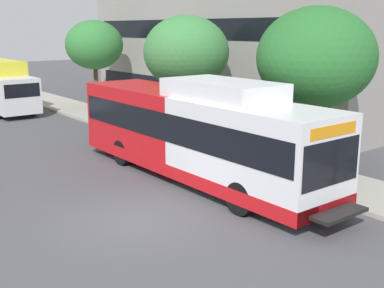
{
  "coord_description": "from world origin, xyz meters",
  "views": [
    {
      "loc": [
        -6.7,
        -11.23,
        5.31
      ],
      "look_at": [
        2.9,
        1.07,
        1.6
      ],
      "focal_mm": 45.83,
      "sensor_mm": 36.0,
      "label": 1
    }
  ],
  "objects_px": {
    "transit_bus": "(196,133)",
    "street_tree_near_stop": "(316,58)",
    "street_tree_mid_block": "(186,52)",
    "street_tree_far_block": "(94,45)",
    "box_truck_background": "(2,85)"
  },
  "relations": [
    {
      "from": "transit_bus",
      "to": "street_tree_near_stop",
      "type": "height_order",
      "value": "street_tree_near_stop"
    },
    {
      "from": "transit_bus",
      "to": "street_tree_mid_block",
      "type": "bearing_deg",
      "value": 55.44
    },
    {
      "from": "street_tree_mid_block",
      "to": "street_tree_far_block",
      "type": "relative_size",
      "value": 1.02
    },
    {
      "from": "street_tree_far_block",
      "to": "box_truck_background",
      "type": "bearing_deg",
      "value": 147.92
    },
    {
      "from": "street_tree_mid_block",
      "to": "street_tree_far_block",
      "type": "xyz_separation_m",
      "value": [
        0.1,
        9.82,
        0.09
      ]
    },
    {
      "from": "street_tree_far_block",
      "to": "box_truck_background",
      "type": "relative_size",
      "value": 0.81
    },
    {
      "from": "street_tree_far_block",
      "to": "transit_bus",
      "type": "bearing_deg",
      "value": -104.84
    },
    {
      "from": "transit_bus",
      "to": "street_tree_mid_block",
      "type": "xyz_separation_m",
      "value": [
        4.06,
        5.9,
        2.44
      ]
    },
    {
      "from": "street_tree_near_stop",
      "to": "box_truck_background",
      "type": "relative_size",
      "value": 0.85
    },
    {
      "from": "street_tree_mid_block",
      "to": "box_truck_background",
      "type": "relative_size",
      "value": 0.82
    },
    {
      "from": "street_tree_mid_block",
      "to": "street_tree_far_block",
      "type": "bearing_deg",
      "value": 89.39
    },
    {
      "from": "box_truck_background",
      "to": "street_tree_near_stop",
      "type": "bearing_deg",
      "value": -77.0
    },
    {
      "from": "transit_bus",
      "to": "box_truck_background",
      "type": "xyz_separation_m",
      "value": [
        -0.83,
        18.85,
        0.04
      ]
    },
    {
      "from": "transit_bus",
      "to": "street_tree_far_block",
      "type": "xyz_separation_m",
      "value": [
        4.17,
        15.72,
        2.53
      ]
    },
    {
      "from": "street_tree_near_stop",
      "to": "box_truck_background",
      "type": "xyz_separation_m",
      "value": [
        -4.79,
        20.77,
        -2.52
      ]
    }
  ]
}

